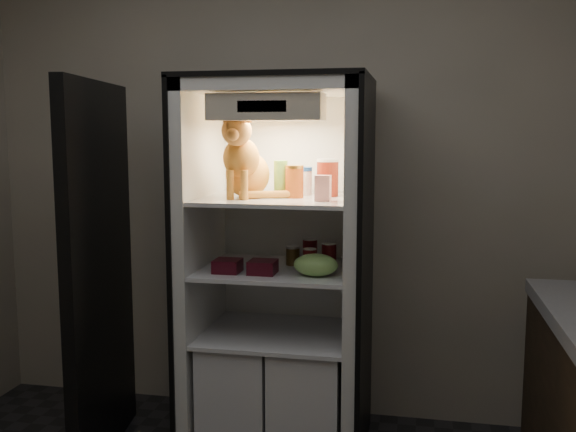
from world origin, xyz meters
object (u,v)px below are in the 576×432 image
soda_can_c (310,261)px  tabby_cat (245,165)px  refrigerator (280,294)px  cream_carton (323,188)px  soda_can_a (310,252)px  berry_box_left (228,266)px  soda_can_b (329,257)px  mayo_tub (302,181)px  grape_bag (316,265)px  parmesan_shaker (281,179)px  pepper_jar (328,178)px  berry_box_right (263,267)px  condiment_jar (293,255)px  salsa_jar (294,181)px

soda_can_c → tabby_cat: bearing=167.4°
refrigerator → tabby_cat: 0.68m
tabby_cat → cream_carton: tabby_cat is taller
soda_can_a → berry_box_left: 0.43m
soda_can_b → mayo_tub: bearing=132.3°
refrigerator → grape_bag: bearing=-43.7°
tabby_cat → parmesan_shaker: (0.17, 0.06, -0.07)m
pepper_jar → soda_can_b: pepper_jar is taller
soda_can_a → soda_can_c: bearing=-81.1°
tabby_cat → grape_bag: bearing=-17.5°
parmesan_shaker → mayo_tub: parmesan_shaker is taller
tabby_cat → mayo_tub: tabby_cat is taller
soda_can_b → berry_box_left: 0.49m
soda_can_c → berry_box_right: 0.23m
soda_can_b → berry_box_right: size_ratio=1.06×
parmesan_shaker → condiment_jar: (0.05, 0.04, -0.39)m
tabby_cat → grape_bag: 0.61m
soda_can_b → soda_can_a: bearing=139.9°
tabby_cat → condiment_jar: tabby_cat is taller
salsa_jar → parmesan_shaker: bearing=157.3°
soda_can_a → parmesan_shaker: bearing=-166.5°
condiment_jar → salsa_jar: bearing=-73.0°
mayo_tub → condiment_jar: bearing=-111.5°
grape_bag → parmesan_shaker: bearing=137.8°
cream_carton → berry_box_right: cream_carton is taller
condiment_jar → berry_box_left: 0.36m
condiment_jar → grape_bag: (0.15, -0.23, 0.00)m
mayo_tub → soda_can_b: (0.16, -0.18, -0.35)m
tabby_cat → condiment_jar: (0.22, 0.10, -0.46)m
pepper_jar → soda_can_b: size_ratio=1.38×
salsa_jar → pepper_jar: (0.15, 0.11, 0.01)m
pepper_jar → berry_box_right: pepper_jar is taller
salsa_jar → mayo_tub: bearing=85.7°
soda_can_c → soda_can_a: bearing=98.9°
tabby_cat → soda_can_a: (0.31, 0.10, -0.44)m
refrigerator → soda_can_b: bearing=-16.6°
condiment_jar → berry_box_right: size_ratio=0.75×
soda_can_a → berry_box_left: soda_can_a is taller
pepper_jar → soda_can_c: 0.44m
condiment_jar → berry_box_right: (-0.10, -0.23, -0.02)m
berry_box_right → salsa_jar: bearing=52.3°
grape_bag → berry_box_left: size_ratio=1.69×
grape_bag → cream_carton: bearing=52.4°
refrigerator → tabby_cat: refrigerator is taller
mayo_tub → soda_can_b: 0.43m
pepper_jar → soda_can_c: bearing=-104.0°
refrigerator → parmesan_shaker: bearing=-62.4°
cream_carton → mayo_tub: bearing=118.0°
refrigerator → berry_box_left: refrigerator is taller
salsa_jar → soda_can_a: (0.07, 0.07, -0.36)m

